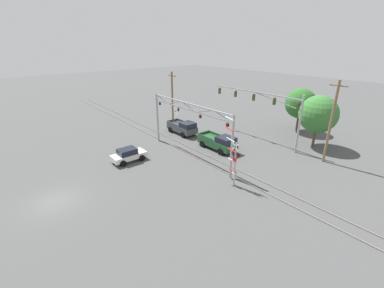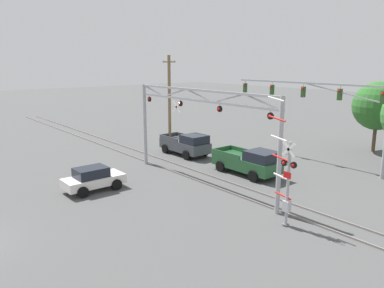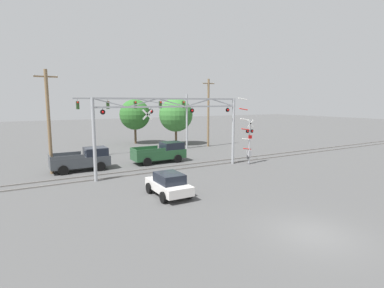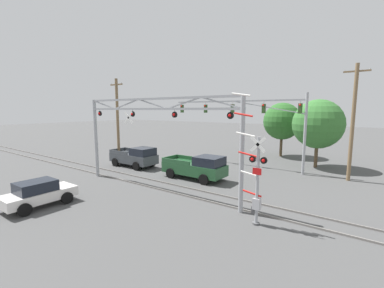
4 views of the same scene
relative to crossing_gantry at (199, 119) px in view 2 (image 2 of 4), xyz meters
The scene contains 10 objects.
rail_track_near 4.40m from the crossing_gantry, 87.20° to the left, with size 80.00×0.08×0.10m, color gray.
rail_track_far 4.71m from the crossing_gantry, 89.54° to the left, with size 80.00×0.08×0.10m, color gray.
crossing_gantry is the anchor object (origin of this frame).
crossing_signal_mast 8.16m from the crossing_gantry, ahead, with size 1.91×0.35×6.47m.
traffic_signal_span 11.31m from the crossing_gantry, 73.38° to the left, with size 13.96×0.39×7.05m.
pickup_truck_lead 5.47m from the crossing_gantry, 79.37° to the left, with size 5.29×2.30×1.99m.
pickup_truck_following 8.73m from the crossing_gantry, 147.24° to the left, with size 4.96×2.30×1.99m.
sedan_waiting 7.86m from the crossing_gantry, 118.33° to the right, with size 2.01×3.83×1.53m.
utility_pole_left 10.29m from the crossing_gantry, 154.72° to the left, with size 1.80×0.28×8.73m.
background_tree_far_left_verge 18.87m from the crossing_gantry, 80.41° to the left, with size 4.40×4.40×6.45m.
Camera 2 is at (18.52, -1.17, 8.14)m, focal length 35.00 mm.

